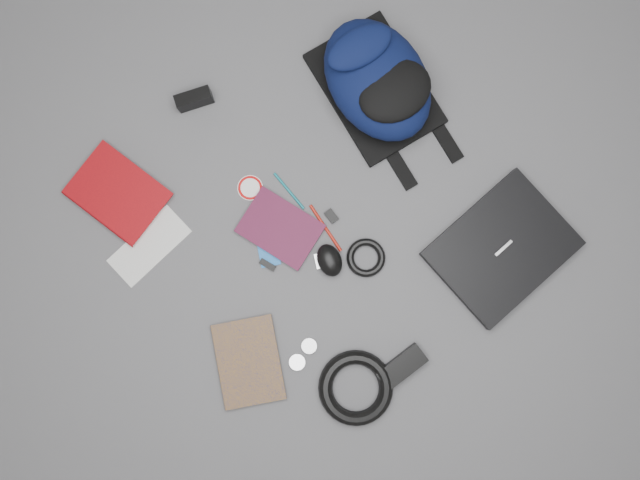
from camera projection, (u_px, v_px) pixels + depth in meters
ground at (320, 241)px, 1.76m from camera, size 4.00×4.00×0.00m
backpack at (377, 80)px, 1.71m from camera, size 0.32×0.43×0.17m
laptop at (502, 248)px, 1.74m from camera, size 0.39×0.32×0.04m
textbook_red at (97, 220)px, 1.75m from camera, size 0.26×0.30×0.03m
comic_book at (218, 368)px, 1.73m from camera, size 0.26×0.29×0.02m
envelope at (149, 246)px, 1.76m from camera, size 0.24×0.14×0.00m
dvd_case at (280, 228)px, 1.76m from camera, size 0.22×0.25×0.02m
compact_camera at (194, 99)px, 1.77m from camera, size 0.11×0.07×0.06m
sticker_disc at (250, 188)px, 1.77m from camera, size 0.09×0.09×0.00m
pen_teal at (289, 191)px, 1.77m from camera, size 0.02×0.13×0.01m
pen_red at (326, 228)px, 1.76m from camera, size 0.01×0.16×0.01m
id_badge at (268, 251)px, 1.76m from camera, size 0.09×0.10×0.00m
usb_black at (268, 265)px, 1.75m from camera, size 0.03×0.05×0.01m
usb_silver at (318, 261)px, 1.75m from camera, size 0.03×0.05×0.01m
key_fob at (331, 216)px, 1.76m from camera, size 0.03×0.04×0.01m
mouse at (329, 260)px, 1.73m from camera, size 0.09×0.11×0.05m
headphone_left at (297, 362)px, 1.73m from camera, size 0.05×0.05×0.01m
headphone_right at (309, 346)px, 1.73m from camera, size 0.04×0.04×0.01m
cable_coil at (366, 258)px, 1.75m from camera, size 0.14×0.14×0.02m
power_brick at (402, 367)px, 1.72m from camera, size 0.14×0.06×0.03m
power_cord_coil at (356, 388)px, 1.71m from camera, size 0.22×0.22×0.04m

